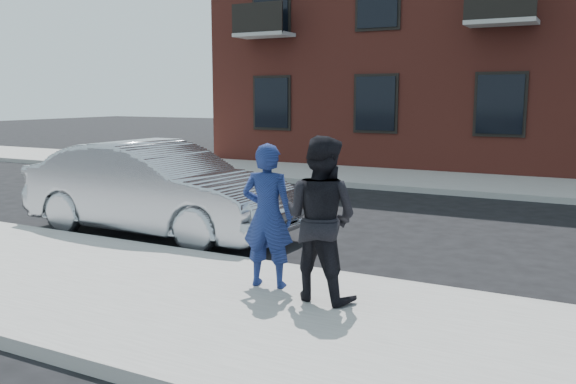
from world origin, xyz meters
The scene contains 8 objects.
ground centered at (0.00, 0.00, 0.00)m, with size 100.00×100.00×0.00m, color black.
near_sidewalk centered at (0.00, -0.25, 0.07)m, with size 50.00×3.50×0.15m, color gray.
near_curb centered at (0.00, 1.55, 0.07)m, with size 50.00×0.10×0.15m, color #999691.
far_sidewalk centered at (0.00, 11.25, 0.07)m, with size 50.00×3.50×0.15m, color gray.
far_curb centered at (0.00, 9.45, 0.07)m, with size 50.00×0.10×0.15m, color #999691.
silver_sedan centered at (-4.00, 2.64, 0.83)m, with size 1.75×5.02×1.65m, color #999BA3.
man_hoodie centered at (-0.58, 0.59, 1.03)m, with size 0.70×0.54×1.75m.
man_peacoat centered at (0.18, 0.47, 1.08)m, with size 0.97×0.80×1.87m.
Camera 1 is at (3.01, -5.65, 2.46)m, focal length 38.00 mm.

